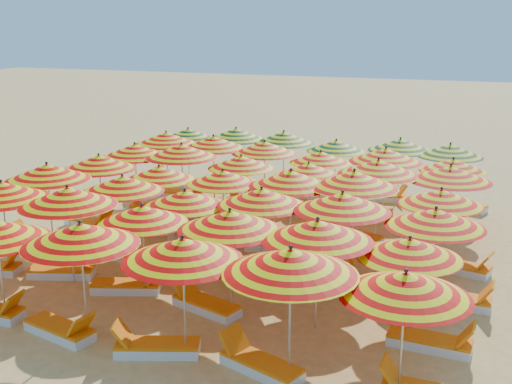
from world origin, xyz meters
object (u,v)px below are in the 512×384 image
at_px(umbrella_41, 450,150).
at_px(lounger_3, 155,347).
at_px(lounger_26, 249,201).
at_px(lounger_14, 281,275).
at_px(umbrella_40, 400,145).
at_px(lounger_12, 106,251).
at_px(umbrella_35, 453,165).
at_px(umbrella_18, 99,162).
at_px(umbrella_6, 2,191).
at_px(umbrella_37, 236,134).
at_px(umbrella_17, 435,218).
at_px(umbrella_26, 241,162).
at_px(lounger_24, 354,236).
at_px(umbrella_13, 123,184).
at_px(umbrella_10, 317,231).
at_px(umbrella_27, 309,170).
at_px(umbrella_2, 80,235).
at_px(umbrella_12, 47,172).
at_px(umbrella_9, 230,221).
at_px(lounger_18, 149,228).
at_px(umbrella_30, 166,138).
at_px(umbrella_20, 223,177).
at_px(umbrella_4, 291,262).
at_px(umbrella_31, 213,142).
at_px(umbrella_22, 354,179).
at_px(umbrella_28, 378,167).
at_px(lounger_25, 181,194).
at_px(lounger_20, 275,244).
at_px(lounger_27, 302,208).
at_px(lounger_19, 240,239).
at_px(umbrella_23, 441,197).
at_px(lounger_8, 128,286).
at_px(umbrella_38, 284,137).
at_px(umbrella_34, 386,155).
at_px(lounger_22, 153,207).
at_px(umbrella_29, 450,174).
at_px(umbrella_5, 405,285).
at_px(umbrella_8, 142,214).
at_px(umbrella_15, 262,197).
at_px(lounger_17, 90,222).
at_px(lounger_13, 207,265).
at_px(umbrella_16, 342,202).
at_px(umbrella_32, 265,148).
at_px(umbrella_36, 188,134).
at_px(lounger_23, 198,212).
at_px(umbrella_33, 321,157).
at_px(umbrella_25, 182,151).
at_px(lounger_7, 63,271).
at_px(lounger_4, 260,364).
at_px(lounger_28, 366,213).

xyz_separation_m(umbrella_41, lounger_3, (-4.62, -12.86, -2.02)).
bearing_deg(lounger_26, lounger_14, 120.73).
bearing_deg(umbrella_40, lounger_12, -128.82).
bearing_deg(lounger_26, umbrella_35, -175.80).
distance_m(umbrella_18, umbrella_41, 12.05).
xyz_separation_m(umbrella_6, umbrella_37, (2.22, 10.58, -0.07)).
xyz_separation_m(umbrella_17, umbrella_26, (-6.68, 4.49, -0.10)).
bearing_deg(lounger_24, umbrella_13, 54.25).
distance_m(umbrella_10, lounger_26, 10.15).
bearing_deg(umbrella_27, umbrella_2, -106.06).
relative_size(umbrella_12, lounger_24, 1.57).
height_order(umbrella_9, lounger_18, umbrella_9).
xyz_separation_m(umbrella_27, umbrella_30, (-6.31, 2.32, 0.21)).
height_order(umbrella_20, lounger_14, umbrella_20).
xyz_separation_m(umbrella_4, umbrella_31, (-6.45, 10.76, -0.09)).
bearing_deg(umbrella_37, umbrella_22, -45.39).
bearing_deg(umbrella_22, umbrella_28, 78.78).
relative_size(umbrella_9, lounger_25, 1.64).
bearing_deg(lounger_20, lounger_27, 78.21).
xyz_separation_m(umbrella_35, lounger_19, (-5.77, -4.29, -1.88)).
xyz_separation_m(umbrella_23, lounger_8, (-7.08, -4.11, -1.94)).
distance_m(umbrella_22, umbrella_38, 7.45).
height_order(umbrella_34, lounger_22, umbrella_34).
height_order(umbrella_31, umbrella_38, umbrella_31).
bearing_deg(umbrella_17, umbrella_29, 90.24).
relative_size(umbrella_5, umbrella_41, 1.09).
distance_m(umbrella_13, lounger_19, 3.98).
relative_size(umbrella_12, umbrella_40, 1.03).
relative_size(umbrella_8, umbrella_15, 0.86).
bearing_deg(lounger_17, umbrella_29, 18.70).
bearing_deg(lounger_13, umbrella_27, -104.56).
height_order(umbrella_16, umbrella_17, umbrella_16).
relative_size(umbrella_40, umbrella_41, 1.07).
xyz_separation_m(umbrella_6, umbrella_32, (4.22, 8.44, -0.09)).
relative_size(umbrella_34, umbrella_36, 0.98).
height_order(umbrella_36, lounger_19, umbrella_36).
relative_size(lounger_22, lounger_23, 1.05).
distance_m(umbrella_2, umbrella_23, 9.26).
height_order(umbrella_30, umbrella_33, umbrella_30).
bearing_deg(lounger_8, lounger_23, 80.62).
xyz_separation_m(umbrella_29, umbrella_35, (-0.08, 2.30, -0.23)).
bearing_deg(umbrella_25, umbrella_13, -86.01).
bearing_deg(umbrella_27, lounger_12, -139.13).
bearing_deg(lounger_7, umbrella_12, 115.43).
bearing_deg(lounger_4, lounger_14, -56.98).
distance_m(umbrella_9, lounger_20, 4.88).
bearing_deg(umbrella_17, lounger_28, 113.55).
bearing_deg(umbrella_37, lounger_3, -74.49).
xyz_separation_m(umbrella_25, umbrella_33, (4.32, 2.03, -0.29)).
distance_m(umbrella_20, umbrella_29, 6.68).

